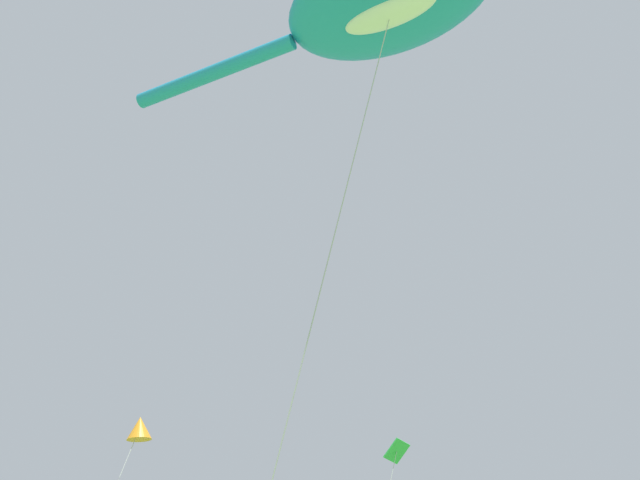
% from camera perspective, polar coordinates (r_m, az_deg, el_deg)
% --- Properties ---
extents(big_show_kite, '(5.16, 10.35, 15.46)m').
position_cam_1_polar(big_show_kite, '(16.50, 5.64, 20.85)').
color(big_show_kite, '#1E8CBF').
rests_on(big_show_kite, ground).
extents(small_kite_tiny_distant, '(2.49, 1.30, 6.36)m').
position_cam_1_polar(small_kite_tiny_distant, '(17.11, -16.26, -16.34)').
color(small_kite_tiny_distant, orange).
rests_on(small_kite_tiny_distant, ground).
extents(small_kite_stunt_black, '(2.61, 0.69, 6.60)m').
position_cam_1_polar(small_kite_stunt_black, '(19.90, 6.92, -19.36)').
color(small_kite_stunt_black, green).
rests_on(small_kite_stunt_black, ground).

